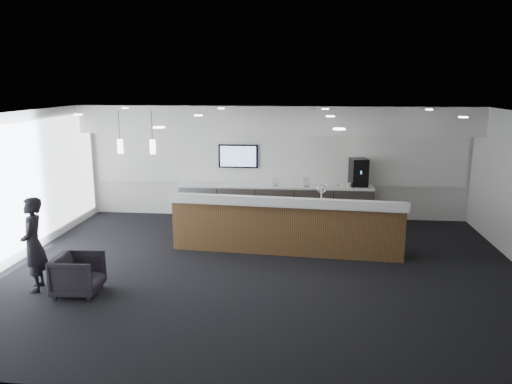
# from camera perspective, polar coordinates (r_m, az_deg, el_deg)

# --- Properties ---
(ground) EXTENTS (10.00, 10.00, 0.00)m
(ground) POSITION_cam_1_polar(r_m,az_deg,el_deg) (9.78, 0.80, -8.94)
(ground) COLOR black
(ground) RESTS_ON ground
(ceiling) EXTENTS (10.00, 8.00, 0.02)m
(ceiling) POSITION_cam_1_polar(r_m,az_deg,el_deg) (9.13, 0.86, 8.89)
(ceiling) COLOR black
(ceiling) RESTS_ON back_wall
(back_wall) EXTENTS (10.00, 0.02, 3.00)m
(back_wall) POSITION_cam_1_polar(r_m,az_deg,el_deg) (13.26, 2.31, 3.47)
(back_wall) COLOR silver
(back_wall) RESTS_ON ground
(left_wall) EXTENTS (0.02, 8.00, 3.00)m
(left_wall) POSITION_cam_1_polar(r_m,az_deg,el_deg) (10.95, -26.23, 0.27)
(left_wall) COLOR silver
(left_wall) RESTS_ON ground
(soffit_bulkhead) EXTENTS (10.00, 0.90, 0.70)m
(soffit_bulkhead) POSITION_cam_1_polar(r_m,az_deg,el_deg) (12.68, 2.23, 8.29)
(soffit_bulkhead) COLOR white
(soffit_bulkhead) RESTS_ON back_wall
(alcove_panel) EXTENTS (9.80, 0.06, 1.40)m
(alcove_panel) POSITION_cam_1_polar(r_m,az_deg,el_deg) (13.22, 2.30, 3.87)
(alcove_panel) COLOR white
(alcove_panel) RESTS_ON back_wall
(window_blinds_wall) EXTENTS (0.04, 7.36, 2.55)m
(window_blinds_wall) POSITION_cam_1_polar(r_m,az_deg,el_deg) (10.93, -26.05, 0.27)
(window_blinds_wall) COLOR white
(window_blinds_wall) RESTS_ON left_wall
(back_credenza) EXTENTS (5.06, 0.66, 0.95)m
(back_credenza) POSITION_cam_1_polar(r_m,az_deg,el_deg) (13.11, 2.17, -1.20)
(back_credenza) COLOR #93959B
(back_credenza) RESTS_ON ground
(wall_tv) EXTENTS (1.05, 0.08, 0.62)m
(wall_tv) POSITION_cam_1_polar(r_m,az_deg,el_deg) (13.24, -2.05, 4.11)
(wall_tv) COLOR black
(wall_tv) RESTS_ON back_wall
(pendant_left) EXTENTS (0.12, 0.12, 0.30)m
(pendant_left) POSITION_cam_1_polar(r_m,az_deg,el_deg) (10.46, -12.04, 4.94)
(pendant_left) COLOR #FBECC3
(pendant_left) RESTS_ON ceiling
(pendant_right) EXTENTS (0.12, 0.12, 0.30)m
(pendant_right) POSITION_cam_1_polar(r_m,az_deg,el_deg) (10.69, -15.63, 4.91)
(pendant_right) COLOR #FBECC3
(pendant_right) RESTS_ON ceiling
(ceiling_can_lights) EXTENTS (7.00, 5.00, 0.02)m
(ceiling_can_lights) POSITION_cam_1_polar(r_m,az_deg,el_deg) (9.13, 0.86, 8.70)
(ceiling_can_lights) COLOR white
(ceiling_can_lights) RESTS_ON ceiling
(service_counter) EXTENTS (5.00, 1.22, 1.49)m
(service_counter) POSITION_cam_1_polar(r_m,az_deg,el_deg) (10.70, 3.47, -3.81)
(service_counter) COLOR #4D3219
(service_counter) RESTS_ON ground
(coffee_machine) EXTENTS (0.49, 0.58, 0.71)m
(coffee_machine) POSITION_cam_1_polar(r_m,az_deg,el_deg) (13.05, 11.63, 2.21)
(coffee_machine) COLOR black
(coffee_machine) RESTS_ON back_credenza
(info_sign_left) EXTENTS (0.16, 0.05, 0.22)m
(info_sign_left) POSITION_cam_1_polar(r_m,az_deg,el_deg) (12.87, 2.25, 1.20)
(info_sign_left) COLOR white
(info_sign_left) RESTS_ON back_credenza
(info_sign_right) EXTENTS (0.18, 0.06, 0.24)m
(info_sign_right) POSITION_cam_1_polar(r_m,az_deg,el_deg) (12.85, 5.75, 1.17)
(info_sign_right) COLOR white
(info_sign_right) RESTS_ON back_credenza
(armchair) EXTENTS (0.81, 0.79, 0.69)m
(armchair) POSITION_cam_1_polar(r_m,az_deg,el_deg) (9.16, -19.66, -8.87)
(armchair) COLOR black
(armchair) RESTS_ON ground
(lounge_guest) EXTENTS (0.57, 0.70, 1.66)m
(lounge_guest) POSITION_cam_1_polar(r_m,az_deg,el_deg) (9.47, -24.10, -5.48)
(lounge_guest) COLOR black
(lounge_guest) RESTS_ON ground
(cup_0) EXTENTS (0.11, 0.11, 0.10)m
(cup_0) POSITION_cam_1_polar(r_m,az_deg,el_deg) (12.95, 10.59, 0.81)
(cup_0) COLOR white
(cup_0) RESTS_ON back_credenza
(cup_1) EXTENTS (0.16, 0.16, 0.10)m
(cup_1) POSITION_cam_1_polar(r_m,az_deg,el_deg) (12.94, 9.97, 0.82)
(cup_1) COLOR white
(cup_1) RESTS_ON back_credenza
(cup_2) EXTENTS (0.14, 0.14, 0.10)m
(cup_2) POSITION_cam_1_polar(r_m,az_deg,el_deg) (12.93, 9.36, 0.84)
(cup_2) COLOR white
(cup_2) RESTS_ON back_credenza
(cup_3) EXTENTS (0.14, 0.14, 0.10)m
(cup_3) POSITION_cam_1_polar(r_m,az_deg,el_deg) (12.92, 8.74, 0.85)
(cup_3) COLOR white
(cup_3) RESTS_ON back_credenza
(cup_4) EXTENTS (0.15, 0.15, 0.10)m
(cup_4) POSITION_cam_1_polar(r_m,az_deg,el_deg) (12.91, 8.12, 0.86)
(cup_4) COLOR white
(cup_4) RESTS_ON back_credenza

